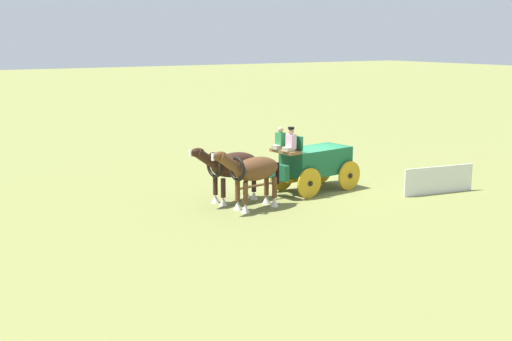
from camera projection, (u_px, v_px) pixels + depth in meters
The scene contains 5 objects.
ground_plane at pixel (315, 190), 25.41m from camera, with size 220.00×220.00×0.00m, color olive.
show_wagon at pixel (313, 162), 25.06m from camera, with size 5.74×2.04×2.75m.
draft_horse_near at pixel (253, 171), 22.35m from camera, with size 2.96×1.06×2.26m.
draft_horse_off at pixel (232, 167), 23.37m from camera, with size 3.10×1.15×2.21m.
sponsor_banner at pixel (439, 180), 24.73m from camera, with size 3.20×0.06×1.10m, color silver.
Camera 1 is at (15.18, 19.63, 6.03)m, focal length 44.03 mm.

